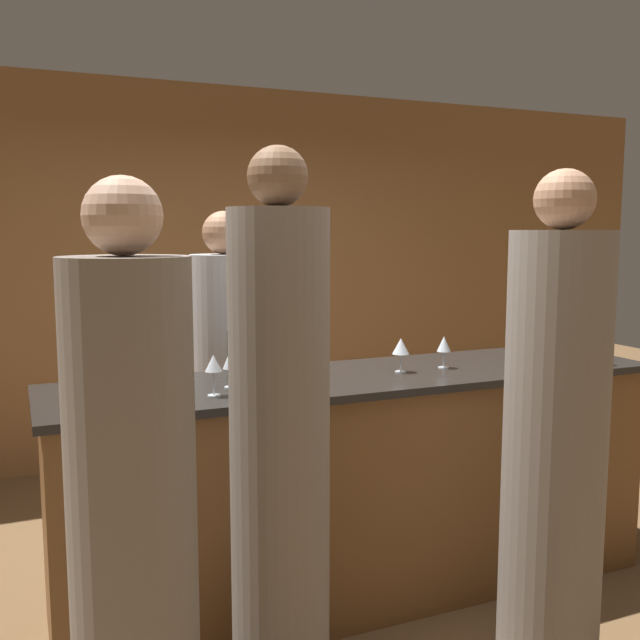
{
  "coord_description": "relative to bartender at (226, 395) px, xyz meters",
  "views": [
    {
      "loc": [
        -1.47,
        -2.9,
        1.72
      ],
      "look_at": [
        -0.18,
        0.1,
        1.31
      ],
      "focal_mm": 40.0,
      "sensor_mm": 36.0,
      "label": 1
    }
  ],
  "objects": [
    {
      "name": "ground_plane",
      "position": [
        0.45,
        -0.74,
        -0.85
      ],
      "size": [
        14.0,
        14.0,
        0.0
      ],
      "primitive_type": "plane",
      "color": "brown"
    },
    {
      "name": "back_wall",
      "position": [
        0.45,
        1.67,
        0.55
      ],
      "size": [
        8.0,
        0.06,
        2.8
      ],
      "color": "olive",
      "rests_on": "ground_plane"
    },
    {
      "name": "bar_counter",
      "position": [
        0.45,
        -0.74,
        -0.31
      ],
      "size": [
        2.88,
        0.72,
        1.06
      ],
      "color": "brown",
      "rests_on": "ground_plane"
    },
    {
      "name": "bartender",
      "position": [
        0.0,
        0.0,
        0.0
      ],
      "size": [
        0.36,
        0.36,
        1.83
      ],
      "rotation": [
        0.0,
        0.0,
        3.14
      ],
      "color": "#B2B2B7",
      "rests_on": "ground_plane"
    },
    {
      "name": "guest_0",
      "position": [
        -0.22,
        -1.44,
        0.09
      ],
      "size": [
        0.34,
        0.34,
        1.99
      ],
      "color": "gray",
      "rests_on": "ground_plane"
    },
    {
      "name": "guest_1",
      "position": [
        0.84,
        -1.57,
        0.05
      ],
      "size": [
        0.39,
        0.39,
        1.95
      ],
      "color": "gray",
      "rests_on": "ground_plane"
    },
    {
      "name": "guest_2",
      "position": [
        -0.73,
        -1.58,
        0.02
      ],
      "size": [
        0.37,
        0.37,
        1.87
      ],
      "color": "gray",
      "rests_on": "ground_plane"
    },
    {
      "name": "wine_bottle_0",
      "position": [
        -0.13,
        -0.62,
        0.33
      ],
      "size": [
        0.07,
        0.07,
        0.29
      ],
      "color": "black",
      "rests_on": "bar_counter"
    },
    {
      "name": "wine_glass_0",
      "position": [
        0.87,
        -0.76,
        0.33
      ],
      "size": [
        0.07,
        0.07,
        0.16
      ],
      "color": "silver",
      "rests_on": "bar_counter"
    },
    {
      "name": "wine_glass_1",
      "position": [
        1.39,
        -0.88,
        0.34
      ],
      "size": [
        0.07,
        0.07,
        0.16
      ],
      "color": "silver",
      "rests_on": "bar_counter"
    },
    {
      "name": "wine_glass_2",
      "position": [
        1.63,
        -1.0,
        0.35
      ],
      "size": [
        0.06,
        0.06,
        0.18
      ],
      "color": "silver",
      "rests_on": "bar_counter"
    },
    {
      "name": "wine_glass_3",
      "position": [
        -0.3,
        -0.9,
        0.34
      ],
      "size": [
        0.07,
        0.07,
        0.17
      ],
      "color": "silver",
      "rests_on": "bar_counter"
    },
    {
      "name": "wine_glass_4",
      "position": [
        -0.2,
        -0.78,
        0.33
      ],
      "size": [
        0.06,
        0.06,
        0.16
      ],
      "color": "silver",
      "rests_on": "bar_counter"
    },
    {
      "name": "wine_glass_5",
      "position": [
        0.63,
        -0.77,
        0.34
      ],
      "size": [
        0.08,
        0.08,
        0.16
      ],
      "color": "silver",
      "rests_on": "bar_counter"
    }
  ]
}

